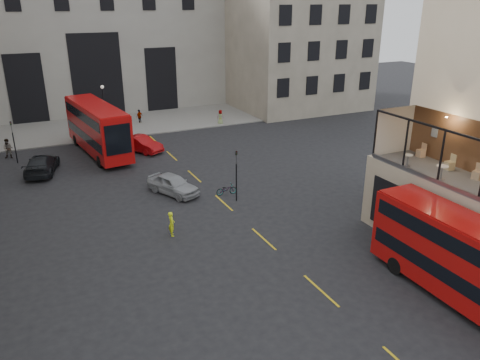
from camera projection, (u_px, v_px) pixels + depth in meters
name	position (u px, v px, depth m)	size (l,w,h in m)	color
ground	(353.00, 281.00, 24.15)	(140.00, 140.00, 0.00)	black
host_frontage	(450.00, 218.00, 25.97)	(3.00, 11.00, 4.50)	tan
cafe_floor	(457.00, 179.00, 25.14)	(3.00, 10.00, 0.10)	slate
gateway	(86.00, 35.00, 59.09)	(35.00, 10.60, 18.00)	#A19F95
building_right	(289.00, 26.00, 62.11)	(16.60, 18.60, 20.00)	#AA9D89
pavement_far	(100.00, 126.00, 53.64)	(40.00, 12.00, 0.12)	slate
traffic_light_near	(236.00, 169.00, 32.96)	(0.16, 0.20, 3.80)	black
traffic_light_far	(13.00, 137.00, 40.74)	(0.16, 0.20, 3.80)	black
street_lamp_b	(105.00, 113.00, 49.44)	(0.36, 0.36, 5.33)	black
bus_near	(469.00, 260.00, 21.59)	(2.42, 10.41, 4.15)	#A10C0B
bus_far	(97.00, 126.00, 43.37)	(4.06, 11.92, 4.66)	#B20C0C
car_a	(173.00, 184.00, 34.78)	(1.77, 4.41, 1.50)	#96999E
car_b	(141.00, 144.00, 44.55)	(1.59, 4.56, 1.50)	#9F090C
car_c	(42.00, 164.00, 39.00)	(2.16, 5.31, 1.54)	black
bicycle	(226.00, 189.00, 34.76)	(0.54, 1.54, 0.81)	gray
cyclist	(172.00, 224.00, 28.55)	(0.58, 0.38, 1.58)	#E8FF1A
pedestrian_a	(8.00, 149.00, 42.59)	(0.89, 0.69, 1.82)	gray
pedestrian_b	(115.00, 128.00, 49.95)	(0.99, 0.57, 1.53)	gray
pedestrian_c	(140.00, 117.00, 54.65)	(0.98, 0.41, 1.66)	gray
pedestrian_d	(220.00, 117.00, 54.26)	(0.83, 0.54, 1.70)	gray
cafe_table_mid	(442.00, 170.00, 24.87)	(0.60, 0.60, 0.75)	white
cafe_table_far	(408.00, 158.00, 26.89)	(0.54, 0.54, 0.67)	beige
cafe_chair_b	(477.00, 175.00, 24.94)	(0.52, 0.52, 0.86)	tan
cafe_chair_c	(450.00, 165.00, 26.35)	(0.49, 0.49, 0.89)	tan
cafe_chair_d	(421.00, 153.00, 28.50)	(0.45, 0.45, 0.84)	tan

